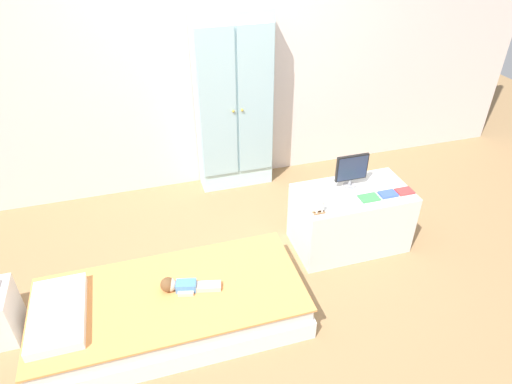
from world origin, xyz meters
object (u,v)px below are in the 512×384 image
rocking_horse_toy (320,207)px  book_green (369,198)px  book_blue (388,194)px  doll (179,285)px  tv_monitor (352,169)px  bed (172,308)px  book_red (405,191)px  tv_stand (350,218)px  wardrobe (234,105)px

rocking_horse_toy → book_green: size_ratio=0.73×
book_green → book_blue: book_blue is taller
doll → rocking_horse_toy: bearing=11.4°
doll → tv_monitor: 1.54m
bed → rocking_horse_toy: (1.13, 0.23, 0.43)m
rocking_horse_toy → book_blue: size_ratio=0.81×
doll → book_red: bearing=8.8°
tv_stand → book_blue: size_ratio=6.68×
book_green → doll: bearing=-169.5°
doll → tv_stand: 1.47m
wardrobe → book_blue: 1.58m
rocking_horse_toy → book_blue: bearing=6.2°
bed → tv_monitor: size_ratio=6.41×
book_red → rocking_horse_toy: bearing=-175.0°
doll → tv_monitor: tv_monitor is taller
wardrobe → book_blue: size_ratio=12.50×
rocking_horse_toy → tv_stand: bearing=25.8°
tv_stand → book_blue: book_blue is taller
rocking_horse_toy → book_red: 0.73m
tv_stand → book_blue: bearing=-26.3°
bed → rocking_horse_toy: 1.23m
bed → book_blue: book_blue is taller
book_blue → book_red: 0.14m
doll → tv_monitor: bearing=18.4°
bed → wardrobe: bearing=61.8°
wardrobe → tv_stand: 1.45m
doll → tv_stand: size_ratio=0.44×
rocking_horse_toy → book_red: bearing=5.0°
bed → rocking_horse_toy: size_ratio=16.19×
bed → book_blue: (1.72, 0.29, 0.39)m
bed → doll: bearing=14.7°
wardrobe → book_blue: bearing=-55.7°
tv_monitor → rocking_horse_toy: size_ratio=2.53×
tv_stand → wardrobe: bearing=118.9°
book_green → tv_monitor: bearing=108.0°
bed → doll: (0.07, 0.02, 0.17)m
wardrobe → book_green: bearing=-60.9°
tv_monitor → book_green: bearing=-72.0°
book_blue → tv_stand: bearing=153.7°
tv_monitor → book_green: 0.25m
bed → rocking_horse_toy: bearing=11.6°
book_green → bed: bearing=-169.3°
book_red → tv_stand: bearing=163.2°
rocking_horse_toy → book_blue: 0.59m
rocking_horse_toy → book_green: 0.43m
tv_monitor → book_red: 0.44m
doll → book_green: 1.53m
bed → tv_stand: tv_stand is taller
tv_stand → book_red: book_red is taller
wardrobe → tv_stand: size_ratio=1.87×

